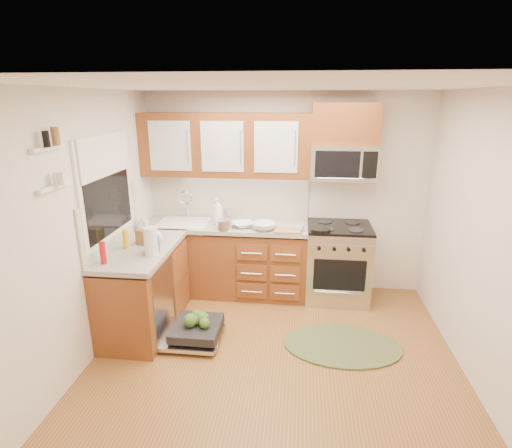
# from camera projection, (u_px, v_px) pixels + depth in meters

# --- Properties ---
(floor) EXTENTS (3.50, 3.50, 0.00)m
(floor) POSITION_uv_depth(u_px,v_px,m) (274.00, 364.00, 3.79)
(floor) COLOR brown
(floor) RESTS_ON ground
(ceiling) EXTENTS (3.50, 3.50, 0.00)m
(ceiling) POSITION_uv_depth(u_px,v_px,m) (278.00, 86.00, 3.04)
(ceiling) COLOR white
(ceiling) RESTS_ON ground
(wall_back) EXTENTS (3.50, 0.04, 2.50)m
(wall_back) POSITION_uv_depth(u_px,v_px,m) (285.00, 194.00, 5.07)
(wall_back) COLOR silver
(wall_back) RESTS_ON ground
(wall_front) EXTENTS (3.50, 0.04, 2.50)m
(wall_front) POSITION_uv_depth(u_px,v_px,m) (249.00, 374.00, 1.76)
(wall_front) COLOR silver
(wall_front) RESTS_ON ground
(wall_left) EXTENTS (0.04, 3.50, 2.50)m
(wall_left) POSITION_uv_depth(u_px,v_px,m) (83.00, 233.00, 3.61)
(wall_left) COLOR silver
(wall_left) RESTS_ON ground
(wall_right) EXTENTS (0.04, 3.50, 2.50)m
(wall_right) POSITION_uv_depth(u_px,v_px,m) (491.00, 249.00, 3.23)
(wall_right) COLOR silver
(wall_right) RESTS_ON ground
(base_cabinet_back) EXTENTS (2.05, 0.60, 0.85)m
(base_cabinet_back) POSITION_uv_depth(u_px,v_px,m) (226.00, 261.00, 5.12)
(base_cabinet_back) COLOR brown
(base_cabinet_back) RESTS_ON ground
(base_cabinet_left) EXTENTS (0.60, 1.25, 0.85)m
(base_cabinet_left) POSITION_uv_depth(u_px,v_px,m) (144.00, 290.00, 4.32)
(base_cabinet_left) COLOR brown
(base_cabinet_left) RESTS_ON ground
(countertop_back) EXTENTS (2.07, 0.64, 0.05)m
(countertop_back) POSITION_uv_depth(u_px,v_px,m) (225.00, 226.00, 4.96)
(countertop_back) COLOR #AAA69B
(countertop_back) RESTS_ON base_cabinet_back
(countertop_left) EXTENTS (0.64, 1.27, 0.05)m
(countertop_left) POSITION_uv_depth(u_px,v_px,m) (141.00, 250.00, 4.17)
(countertop_left) COLOR #AAA69B
(countertop_left) RESTS_ON base_cabinet_left
(backsplash_back) EXTENTS (2.05, 0.02, 0.57)m
(backsplash_back) POSITION_uv_depth(u_px,v_px,m) (229.00, 196.00, 5.15)
(backsplash_back) COLOR beige
(backsplash_back) RESTS_ON ground
(backsplash_left) EXTENTS (0.02, 1.25, 0.57)m
(backsplash_left) POSITION_uv_depth(u_px,v_px,m) (111.00, 220.00, 4.11)
(backsplash_left) COLOR beige
(backsplash_left) RESTS_ON ground
(upper_cabinets) EXTENTS (2.05, 0.35, 0.75)m
(upper_cabinets) POSITION_uv_depth(u_px,v_px,m) (225.00, 145.00, 4.80)
(upper_cabinets) COLOR brown
(upper_cabinets) RESTS_ON ground
(cabinet_over_mw) EXTENTS (0.76, 0.35, 0.47)m
(cabinet_over_mw) POSITION_uv_depth(u_px,v_px,m) (345.00, 124.00, 4.57)
(cabinet_over_mw) COLOR brown
(cabinet_over_mw) RESTS_ON ground
(range) EXTENTS (0.76, 0.64, 0.95)m
(range) POSITION_uv_depth(u_px,v_px,m) (337.00, 262.00, 4.93)
(range) COLOR silver
(range) RESTS_ON ground
(microwave) EXTENTS (0.76, 0.38, 0.40)m
(microwave) POSITION_uv_depth(u_px,v_px,m) (343.00, 162.00, 4.68)
(microwave) COLOR silver
(microwave) RESTS_ON ground
(sink) EXTENTS (0.62, 0.50, 0.26)m
(sink) POSITION_uv_depth(u_px,v_px,m) (184.00, 232.00, 5.03)
(sink) COLOR white
(sink) RESTS_ON ground
(dishwasher) EXTENTS (0.70, 0.60, 0.20)m
(dishwasher) POSITION_uv_depth(u_px,v_px,m) (193.00, 332.00, 4.14)
(dishwasher) COLOR silver
(dishwasher) RESTS_ON ground
(window) EXTENTS (0.03, 1.05, 1.05)m
(window) POSITION_uv_depth(u_px,v_px,m) (106.00, 189.00, 3.99)
(window) COLOR white
(window) RESTS_ON ground
(window_blind) EXTENTS (0.02, 0.96, 0.40)m
(window_blind) POSITION_uv_depth(u_px,v_px,m) (105.00, 155.00, 3.89)
(window_blind) COLOR white
(window_blind) RESTS_ON ground
(shelf_upper) EXTENTS (0.04, 0.40, 0.03)m
(shelf_upper) POSITION_uv_depth(u_px,v_px,m) (48.00, 148.00, 3.03)
(shelf_upper) COLOR white
(shelf_upper) RESTS_ON ground
(shelf_lower) EXTENTS (0.04, 0.40, 0.03)m
(shelf_lower) POSITION_uv_depth(u_px,v_px,m) (54.00, 187.00, 3.12)
(shelf_lower) COLOR white
(shelf_lower) RESTS_ON ground
(rug) EXTENTS (1.33, 1.02, 0.02)m
(rug) POSITION_uv_depth(u_px,v_px,m) (342.00, 345.00, 4.06)
(rug) COLOR #586137
(rug) RESTS_ON ground
(skillet) EXTENTS (0.28, 0.28, 0.04)m
(skillet) POSITION_uv_depth(u_px,v_px,m) (321.00, 230.00, 4.57)
(skillet) COLOR black
(skillet) RESTS_ON range
(stock_pot) EXTENTS (0.27, 0.27, 0.12)m
(stock_pot) POSITION_uv_depth(u_px,v_px,m) (224.00, 224.00, 4.72)
(stock_pot) COLOR silver
(stock_pot) RESTS_ON countertop_back
(cutting_board) EXTENTS (0.32, 0.21, 0.02)m
(cutting_board) POSITION_uv_depth(u_px,v_px,m) (287.00, 231.00, 4.66)
(cutting_board) COLOR tan
(cutting_board) RESTS_ON countertop_back
(canister) EXTENTS (0.12, 0.12, 0.17)m
(canister) POSITION_uv_depth(u_px,v_px,m) (228.00, 215.00, 5.01)
(canister) COLOR silver
(canister) RESTS_ON countertop_back
(paper_towel_roll) EXTENTS (0.14, 0.14, 0.28)m
(paper_towel_roll) POSITION_uv_depth(u_px,v_px,m) (151.00, 242.00, 3.92)
(paper_towel_roll) COLOR white
(paper_towel_roll) RESTS_ON countertop_left
(mustard_bottle) EXTENTS (0.07, 0.07, 0.20)m
(mustard_bottle) POSITION_uv_depth(u_px,v_px,m) (126.00, 239.00, 4.10)
(mustard_bottle) COLOR gold
(mustard_bottle) RESTS_ON countertop_left
(red_bottle) EXTENTS (0.07, 0.07, 0.21)m
(red_bottle) POSITION_uv_depth(u_px,v_px,m) (103.00, 253.00, 3.73)
(red_bottle) COLOR #BA0F11
(red_bottle) RESTS_ON countertop_left
(wooden_box) EXTENTS (0.17, 0.13, 0.16)m
(wooden_box) POSITION_uv_depth(u_px,v_px,m) (145.00, 237.00, 4.25)
(wooden_box) COLOR brown
(wooden_box) RESTS_ON countertop_left
(blue_carton) EXTENTS (0.12, 0.10, 0.17)m
(blue_carton) POSITION_uv_depth(u_px,v_px,m) (154.00, 244.00, 4.02)
(blue_carton) COLOR #2990C2
(blue_carton) RESTS_ON countertop_left
(bowl_a) EXTENTS (0.33, 0.33, 0.06)m
(bowl_a) POSITION_uv_depth(u_px,v_px,m) (243.00, 225.00, 4.82)
(bowl_a) COLOR #999999
(bowl_a) RESTS_ON countertop_back
(bowl_b) EXTENTS (0.30, 0.30, 0.09)m
(bowl_b) POSITION_uv_depth(u_px,v_px,m) (264.00, 226.00, 4.71)
(bowl_b) COLOR #999999
(bowl_b) RESTS_ON countertop_back
(cup) EXTENTS (0.15, 0.15, 0.09)m
(cup) POSITION_uv_depth(u_px,v_px,m) (299.00, 228.00, 4.66)
(cup) COLOR #999999
(cup) RESTS_ON countertop_back
(soap_bottle_a) EXTENTS (0.16, 0.16, 0.33)m
(soap_bottle_a) POSITION_uv_depth(u_px,v_px,m) (218.00, 211.00, 4.90)
(soap_bottle_a) COLOR #999999
(soap_bottle_a) RESTS_ON countertop_back
(soap_bottle_b) EXTENTS (0.10, 0.10, 0.20)m
(soap_bottle_b) POSITION_uv_depth(u_px,v_px,m) (143.00, 223.00, 4.65)
(soap_bottle_b) COLOR #999999
(soap_bottle_b) RESTS_ON countertop_left
(soap_bottle_c) EXTENTS (0.17, 0.17, 0.17)m
(soap_bottle_c) POSITION_uv_depth(u_px,v_px,m) (156.00, 235.00, 4.28)
(soap_bottle_c) COLOR #999999
(soap_bottle_c) RESTS_ON countertop_left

